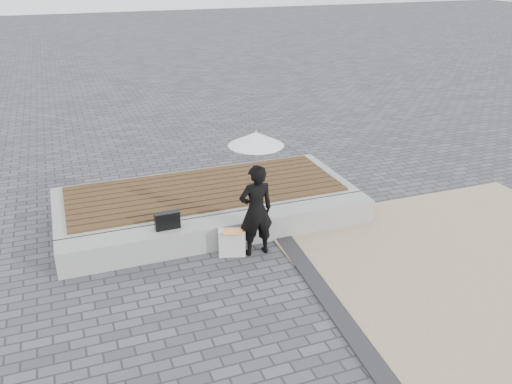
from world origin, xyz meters
TOP-DOWN VIEW (x-y plane):
  - ground at (0.00, 0.00)m, footprint 80.00×80.00m
  - terrazzo_zone at (3.20, -0.50)m, footprint 5.00×5.00m
  - edging_band at (0.75, -0.50)m, footprint 0.61×5.20m
  - seating_ledge at (0.00, 1.60)m, footprint 5.00×0.45m
  - timber_platform at (0.00, 2.80)m, footprint 5.00×2.00m
  - timber_decking at (0.00, 2.80)m, footprint 4.60×1.80m
  - woman at (0.32, 1.13)m, footprint 0.52×0.34m
  - parasol at (0.32, 1.13)m, footprint 0.77×0.77m
  - handbag at (-0.90, 1.62)m, footprint 0.37×0.14m
  - canvas_tote at (-0.04, 1.20)m, footprint 0.42×0.28m
  - magazine at (-0.04, 1.15)m, footprint 0.34×0.29m

SIDE VIEW (x-z plane):
  - ground at x=0.00m, z-range 0.00..0.00m
  - terrazzo_zone at x=3.20m, z-range 0.00..0.02m
  - edging_band at x=0.75m, z-range 0.00..0.04m
  - seating_ledge at x=0.00m, z-range 0.00..0.40m
  - timber_platform at x=0.00m, z-range 0.00..0.40m
  - canvas_tote at x=-0.04m, z-range 0.00..0.41m
  - magazine at x=-0.04m, z-range 0.41..0.42m
  - timber_decking at x=0.00m, z-range 0.40..0.44m
  - handbag at x=-0.90m, z-range 0.40..0.66m
  - woman at x=0.32m, z-range 0.00..1.41m
  - parasol at x=0.32m, z-range 1.30..2.29m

